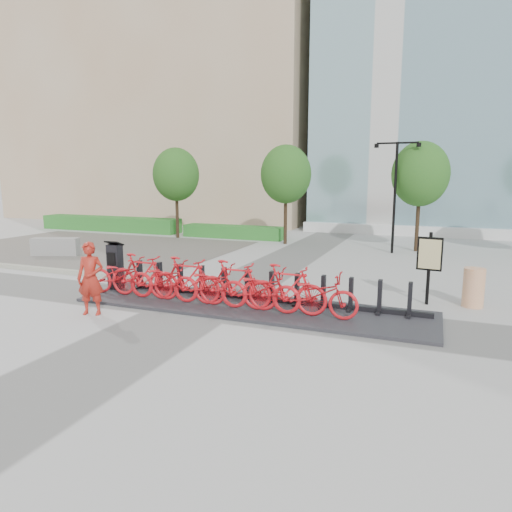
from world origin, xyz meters
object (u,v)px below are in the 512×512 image
at_px(kiosk, 115,266).
at_px(worker_red, 91,279).
at_px(construction_barrel, 474,288).
at_px(bike_0, 121,276).
at_px(map_sign, 430,257).
at_px(jersey_barrier, 56,247).

height_order(kiosk, worker_red, worker_red).
relative_size(kiosk, construction_barrel, 1.41).
relative_size(bike_0, kiosk, 1.43).
height_order(kiosk, map_sign, map_sign).
distance_m(jersey_barrier, map_sign, 15.83).
bearing_deg(construction_barrel, map_sign, -169.68).
distance_m(bike_0, worker_red, 1.72).
height_order(worker_red, construction_barrel, worker_red).
bearing_deg(map_sign, bike_0, -155.96).
bearing_deg(kiosk, worker_red, -70.40).
bearing_deg(jersey_barrier, map_sign, -29.60).
bearing_deg(kiosk, construction_barrel, 7.44).
bearing_deg(map_sign, jersey_barrier, 178.84).
relative_size(construction_barrel, jersey_barrier, 0.52).
distance_m(worker_red, map_sign, 8.94).
relative_size(bike_0, map_sign, 1.07).
height_order(bike_0, map_sign, map_sign).
distance_m(kiosk, worker_red, 2.40).
relative_size(kiosk, map_sign, 0.75).
distance_m(bike_0, kiosk, 0.82).
height_order(bike_0, worker_red, worker_red).
distance_m(worker_red, construction_barrel, 10.07).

